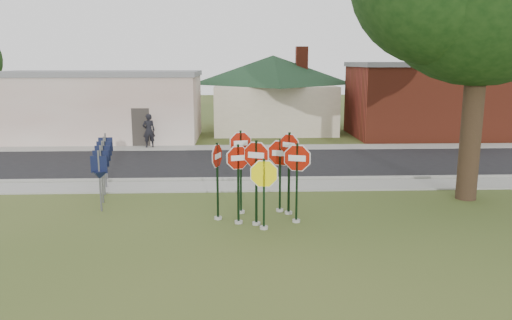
{
  "coord_description": "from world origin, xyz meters",
  "views": [
    {
      "loc": [
        -0.62,
        -13.26,
        4.77
      ],
      "look_at": [
        0.0,
        2.0,
        1.75
      ],
      "focal_mm": 35.0,
      "sensor_mm": 36.0,
      "label": 1
    }
  ],
  "objects_px": {
    "stop_sign_center": "(256,170)",
    "pedestrian": "(149,130)",
    "stop_sign_left": "(238,174)",
    "stop_sign_yellow": "(264,185)"
  },
  "relations": [
    {
      "from": "stop_sign_center",
      "to": "stop_sign_yellow",
      "type": "bearing_deg",
      "value": -62.96
    },
    {
      "from": "stop_sign_center",
      "to": "pedestrian",
      "type": "xyz_separation_m",
      "value": [
        -5.44,
        13.6,
        -0.66
      ]
    },
    {
      "from": "stop_sign_yellow",
      "to": "pedestrian",
      "type": "distance_m",
      "value": 15.09
    },
    {
      "from": "stop_sign_yellow",
      "to": "stop_sign_left",
      "type": "height_order",
      "value": "stop_sign_left"
    },
    {
      "from": "stop_sign_center",
      "to": "stop_sign_left",
      "type": "height_order",
      "value": "stop_sign_center"
    },
    {
      "from": "stop_sign_center",
      "to": "stop_sign_left",
      "type": "bearing_deg",
      "value": 164.28
    },
    {
      "from": "stop_sign_left",
      "to": "stop_sign_center",
      "type": "bearing_deg",
      "value": -15.72
    },
    {
      "from": "stop_sign_center",
      "to": "pedestrian",
      "type": "bearing_deg",
      "value": 111.81
    },
    {
      "from": "stop_sign_yellow",
      "to": "pedestrian",
      "type": "xyz_separation_m",
      "value": [
        -5.64,
        13.99,
        -0.31
      ]
    },
    {
      "from": "stop_sign_yellow",
      "to": "stop_sign_left",
      "type": "xyz_separation_m",
      "value": [
        -0.73,
        0.54,
        0.21
      ]
    }
  ]
}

